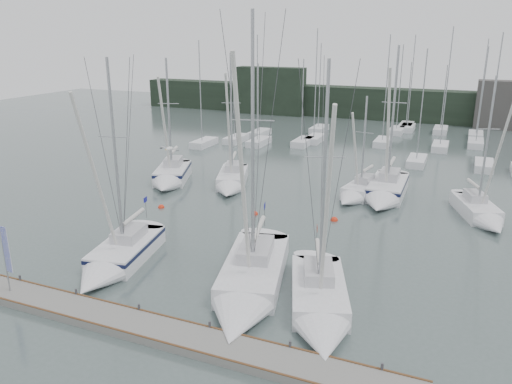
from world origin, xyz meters
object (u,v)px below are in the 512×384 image
sailboat_near_center (247,290)px  sailboat_mid_c (357,193)px  sailboat_near_right (320,310)px  sailboat_mid_b (231,182)px  buoy_b (334,220)px  sailboat_near_left (115,260)px  sailboat_mid_e (482,215)px  sailboat_mid_a (170,177)px  buoy_a (255,214)px  buoy_c (161,208)px  dock_banner (6,253)px  sailboat_mid_d (385,193)px

sailboat_near_center → sailboat_mid_c: sailboat_near_center is taller
sailboat_near_right → sailboat_mid_b: 22.68m
sailboat_near_right → buoy_b: 14.03m
sailboat_mid_c → sailboat_near_right: bearing=-72.9°
sailboat_near_center → sailboat_mid_b: (-9.49, 17.74, 0.00)m
sailboat_near_left → sailboat_mid_e: bearing=29.5°
sailboat_mid_a → sailboat_mid_c: (17.16, 2.41, -0.15)m
buoy_a → buoy_c: bearing=-168.8°
sailboat_near_left → sailboat_near_right: 12.96m
sailboat_mid_b → buoy_b: bearing=-41.4°
sailboat_mid_e → buoy_c: sailboat_mid_e is taller
sailboat_near_left → sailboat_near_center: 8.81m
sailboat_near_center → dock_banner: bearing=-171.4°
buoy_b → buoy_c: 14.01m
sailboat_mid_e → buoy_c: bearing=176.0°
sailboat_near_right → buoy_a: size_ratio=25.20×
buoy_b → buoy_c: (-13.76, -2.66, 0.00)m
sailboat_near_right → dock_banner: sailboat_near_right is taller
sailboat_mid_b → buoy_c: size_ratio=24.45×
buoy_a → buoy_b: 6.21m
sailboat_near_right → dock_banner: bearing=176.7°
sailboat_mid_c → dock_banner: size_ratio=2.42×
sailboat_mid_c → sailboat_near_left: bearing=-108.9°
sailboat_near_left → buoy_b: (10.13, 13.18, -0.56)m
sailboat_near_right → buoy_c: bearing=127.2°
sailboat_mid_b → buoy_a: size_ratio=23.78×
sailboat_mid_c → buoy_b: 5.82m
sailboat_near_left → buoy_a: 12.71m
sailboat_near_left → dock_banner: bearing=-130.4°
sailboat_near_center → sailboat_near_left: bearing=164.9°
sailboat_mid_b → sailboat_mid_d: 13.70m
sailboat_near_right → sailboat_mid_c: 19.65m
buoy_a → sailboat_mid_a: bearing=156.9°
sailboat_mid_a → sailboat_mid_c: bearing=-13.0°
buoy_c → dock_banner: size_ratio=0.13×
sailboat_mid_e → buoy_b: size_ratio=19.83×
sailboat_mid_e → sailboat_mid_c: bearing=150.9°
sailboat_near_right → buoy_a: sailboat_near_right is taller
sailboat_mid_a → buoy_b: size_ratio=21.41×
sailboat_mid_e → dock_banner: (-23.31, -22.35, 2.16)m
sailboat_near_right → sailboat_mid_e: size_ratio=1.18×
sailboat_mid_d → buoy_a: size_ratio=25.44×
sailboat_mid_e → dock_banner: size_ratio=2.97×
sailboat_near_left → sailboat_mid_d: bearing=45.8°
sailboat_mid_c → buoy_b: (-0.48, -5.78, -0.51)m
sailboat_mid_e → dock_banner: 32.36m
sailboat_mid_e → sailboat_near_left: bearing=-159.5°
sailboat_near_right → sailboat_mid_b: bearing=108.0°
sailboat_near_left → buoy_c: bearing=98.2°
buoy_c → sailboat_mid_c: bearing=30.7°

